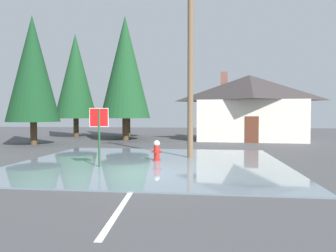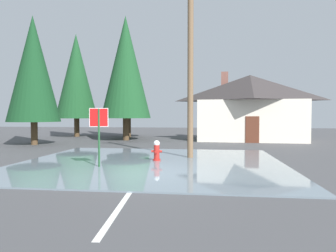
# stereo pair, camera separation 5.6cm
# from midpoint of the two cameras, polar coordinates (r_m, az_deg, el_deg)

# --- Properties ---
(ground_plane) EXTENTS (80.00, 80.00, 0.10)m
(ground_plane) POSITION_cam_midpoint_polar(r_m,az_deg,el_deg) (11.12, -4.13, -9.02)
(ground_plane) COLOR #424244
(flood_puddle) EXTENTS (11.26, 10.21, 0.05)m
(flood_puddle) POSITION_cam_midpoint_polar(r_m,az_deg,el_deg) (13.37, -3.29, -6.82)
(flood_puddle) COLOR slate
(flood_puddle) RESTS_ON ground
(lane_stop_bar) EXTENTS (3.20, 0.42, 0.01)m
(lane_stop_bar) POSITION_cam_midpoint_polar(r_m,az_deg,el_deg) (9.56, -8.10, -10.53)
(lane_stop_bar) COLOR silver
(lane_stop_bar) RESTS_ON ground
(lane_center_stripe) EXTENTS (0.41, 3.64, 0.01)m
(lane_center_stripe) POSITION_cam_midpoint_polar(r_m,az_deg,el_deg) (7.12, -9.17, -14.94)
(lane_center_stripe) COLOR silver
(lane_center_stripe) RESTS_ON ground
(stop_sign_near) EXTENTS (0.73, 0.17, 2.36)m
(stop_sign_near) POSITION_cam_midpoint_polar(r_m,az_deg,el_deg) (12.27, -12.89, 0.14)
(stop_sign_near) COLOR #1E4C28
(stop_sign_near) RESTS_ON ground
(fire_hydrant) EXTENTS (0.48, 0.41, 0.96)m
(fire_hydrant) POSITION_cam_midpoint_polar(r_m,az_deg,el_deg) (13.68, -2.23, -4.73)
(fire_hydrant) COLOR #AD231E
(fire_hydrant) RESTS_ON ground
(utility_pole) EXTENTS (1.60, 0.28, 8.43)m
(utility_pole) POSITION_cam_midpoint_polar(r_m,az_deg,el_deg) (14.80, 4.11, 11.01)
(utility_pole) COLOR brown
(utility_pole) RESTS_ON ground
(house) EXTENTS (9.27, 6.15, 5.84)m
(house) POSITION_cam_midpoint_polar(r_m,az_deg,el_deg) (26.27, 14.86, 3.56)
(house) COLOR silver
(house) RESTS_ON ground
(pine_tree_tall_left) EXTENTS (3.61, 3.61, 9.02)m
(pine_tree_tall_left) POSITION_cam_midpoint_polar(r_m,az_deg,el_deg) (23.56, -24.03, 9.73)
(pine_tree_tall_left) COLOR #4C3823
(pine_tree_tall_left) RESTS_ON ground
(pine_tree_mid_left) EXTENTS (3.96, 3.96, 9.91)m
(pine_tree_mid_left) POSITION_cam_midpoint_polar(r_m,az_deg,el_deg) (31.08, -16.94, 8.87)
(pine_tree_mid_left) COLOR #4C3823
(pine_tree_mid_left) RESTS_ON ground
(pine_tree_short_left) EXTENTS (4.14, 4.14, 10.35)m
(pine_tree_short_left) POSITION_cam_midpoint_polar(r_m,az_deg,el_deg) (29.64, -7.67, 9.79)
(pine_tree_short_left) COLOR #4C3823
(pine_tree_short_left) RESTS_ON ground
(pine_tree_far_center) EXTENTS (4.09, 4.09, 10.23)m
(pine_tree_far_center) POSITION_cam_midpoint_polar(r_m,az_deg,el_deg) (25.76, -8.07, 10.82)
(pine_tree_far_center) COLOR #4C3823
(pine_tree_far_center) RESTS_ON ground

